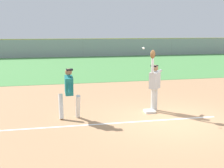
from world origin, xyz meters
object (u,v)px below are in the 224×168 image
at_px(parked_car_tan, 30,50).
at_px(parked_car_black, 168,48).
at_px(baseball, 144,48).
at_px(fielder, 154,81).
at_px(first_base, 150,111).
at_px(parked_car_green, 80,49).
at_px(parked_car_blue, 129,48).
at_px(runner, 69,90).

xyz_separation_m(parked_car_tan, parked_car_black, (17.52, -0.00, 0.00)).
bearing_deg(baseball, fielder, 24.22).
distance_m(first_base, parked_car_tan, 26.44).
xyz_separation_m(baseball, parked_car_green, (0.69, 26.26, -1.67)).
relative_size(fielder, parked_car_tan, 0.52).
bearing_deg(baseball, parked_car_blue, 74.99).
distance_m(parked_car_blue, parked_car_black, 5.23).
xyz_separation_m(first_base, parked_car_tan, (-5.57, 25.84, 0.63)).
bearing_deg(parked_car_green, baseball, -87.36).
bearing_deg(parked_car_black, parked_car_tan, -178.33).
bearing_deg(parked_car_green, runner, -92.99).
bearing_deg(first_base, parked_car_tan, 102.15).
distance_m(first_base, parked_car_blue, 27.03).
xyz_separation_m(fielder, parked_car_blue, (6.50, 26.00, -0.45)).
xyz_separation_m(first_base, parked_car_green, (0.38, 26.19, 0.63)).
relative_size(first_base, parked_car_black, 0.09).
relative_size(parked_car_tan, parked_car_green, 0.98).
relative_size(baseball, parked_car_green, 0.02).
bearing_deg(runner, first_base, 2.24).
relative_size(runner, parked_car_blue, 0.38).
bearing_deg(parked_car_tan, first_base, -77.20).
xyz_separation_m(runner, parked_car_tan, (-2.65, 25.96, -0.32)).
height_order(fielder, parked_car_black, fielder).
distance_m(first_base, parked_car_green, 26.20).
xyz_separation_m(fielder, parked_car_tan, (-5.79, 25.68, -0.45)).
bearing_deg(parked_car_green, fielder, -86.20).
xyz_separation_m(baseball, parked_car_black, (12.26, 25.92, -1.67)).
bearing_deg(parked_car_black, fielder, -112.87).
distance_m(fielder, parked_car_tan, 26.33).
bearing_deg(parked_car_green, parked_car_blue, 3.96).
xyz_separation_m(first_base, baseball, (-0.31, -0.08, 2.31)).
xyz_separation_m(fielder, baseball, (-0.53, -0.24, 1.23)).
bearing_deg(parked_car_green, first_base, -86.69).
bearing_deg(parked_car_black, parked_car_green, 179.96).
bearing_deg(fielder, baseball, 70.58).
relative_size(baseball, parked_car_tan, 0.02).
xyz_separation_m(fielder, parked_car_green, (0.16, 26.02, -0.45)).
height_order(parked_car_tan, parked_car_blue, same).
distance_m(parked_car_green, parked_car_black, 11.57).
height_order(first_base, parked_car_blue, parked_car_blue).
distance_m(first_base, baseball, 2.33).
bearing_deg(parked_car_tan, runner, -83.52).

